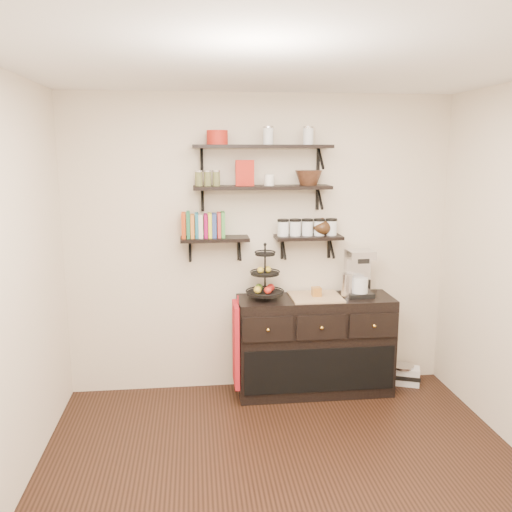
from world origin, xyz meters
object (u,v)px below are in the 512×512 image
(fruit_stand, at_px, (265,281))
(coffee_maker, at_px, (358,274))
(sideboard, at_px, (315,345))
(radio, at_px, (402,374))

(fruit_stand, bearing_deg, coffee_maker, 1.71)
(sideboard, xyz_separation_m, fruit_stand, (-0.46, 0.00, 0.62))
(fruit_stand, height_order, coffee_maker, fruit_stand)
(coffee_maker, distance_m, radio, 1.12)
(sideboard, distance_m, fruit_stand, 0.77)
(sideboard, relative_size, radio, 4.01)
(sideboard, height_order, coffee_maker, coffee_maker)
(sideboard, height_order, radio, sideboard)
(sideboard, relative_size, fruit_stand, 2.87)
(radio, bearing_deg, sideboard, -154.79)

